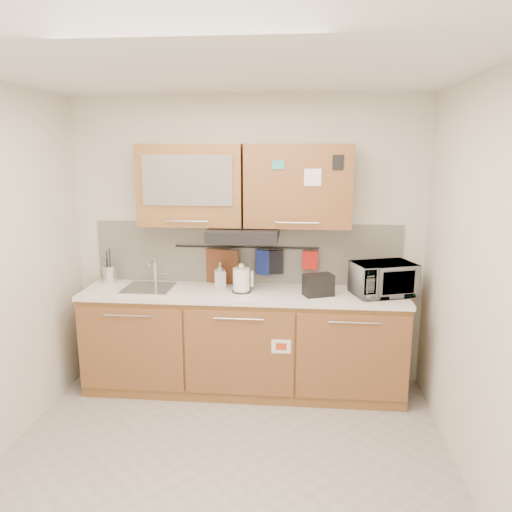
# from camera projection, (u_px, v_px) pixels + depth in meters

# --- Properties ---
(floor) EXTENTS (3.20, 3.20, 0.00)m
(floor) POSITION_uv_depth(u_px,v_px,m) (223.00, 470.00, 3.39)
(floor) COLOR #9E9993
(floor) RESTS_ON ground
(ceiling) EXTENTS (3.20, 3.20, 0.00)m
(ceiling) POSITION_uv_depth(u_px,v_px,m) (217.00, 66.00, 2.84)
(ceiling) COLOR white
(ceiling) RESTS_ON wall_back
(wall_back) EXTENTS (3.20, 0.00, 3.20)m
(wall_back) POSITION_uv_depth(u_px,v_px,m) (247.00, 242.00, 4.57)
(wall_back) COLOR silver
(wall_back) RESTS_ON ground
(wall_right) EXTENTS (0.00, 3.00, 3.00)m
(wall_right) POSITION_uv_depth(u_px,v_px,m) (486.00, 293.00, 2.97)
(wall_right) COLOR silver
(wall_right) RESTS_ON ground
(base_cabinet) EXTENTS (2.80, 0.64, 0.88)m
(base_cabinet) POSITION_uv_depth(u_px,v_px,m) (243.00, 346.00, 4.46)
(base_cabinet) COLOR #935F34
(base_cabinet) RESTS_ON floor
(countertop) EXTENTS (2.82, 0.62, 0.04)m
(countertop) POSITION_uv_depth(u_px,v_px,m) (243.00, 293.00, 4.35)
(countertop) COLOR white
(countertop) RESTS_ON base_cabinet
(backsplash) EXTENTS (2.80, 0.02, 0.56)m
(backsplash) POSITION_uv_depth(u_px,v_px,m) (247.00, 253.00, 4.58)
(backsplash) COLOR silver
(backsplash) RESTS_ON countertop
(upper_cabinets) EXTENTS (1.82, 0.37, 0.70)m
(upper_cabinets) POSITION_uv_depth(u_px,v_px,m) (244.00, 185.00, 4.29)
(upper_cabinets) COLOR #935F34
(upper_cabinets) RESTS_ON wall_back
(range_hood) EXTENTS (0.60, 0.46, 0.10)m
(range_hood) POSITION_uv_depth(u_px,v_px,m) (244.00, 234.00, 4.30)
(range_hood) COLOR black
(range_hood) RESTS_ON upper_cabinets
(sink) EXTENTS (0.42, 0.40, 0.26)m
(sink) POSITION_uv_depth(u_px,v_px,m) (149.00, 288.00, 4.44)
(sink) COLOR silver
(sink) RESTS_ON countertop
(utensil_rail) EXTENTS (1.30, 0.02, 0.02)m
(utensil_rail) POSITION_uv_depth(u_px,v_px,m) (246.00, 247.00, 4.53)
(utensil_rail) COLOR black
(utensil_rail) RESTS_ON backsplash
(utensil_crock) EXTENTS (0.14, 0.14, 0.32)m
(utensil_crock) POSITION_uv_depth(u_px,v_px,m) (110.00, 274.00, 4.61)
(utensil_crock) COLOR silver
(utensil_crock) RESTS_ON countertop
(kettle) EXTENTS (0.19, 0.17, 0.26)m
(kettle) POSITION_uv_depth(u_px,v_px,m) (242.00, 281.00, 4.31)
(kettle) COLOR white
(kettle) RESTS_ON countertop
(toaster) EXTENTS (0.28, 0.23, 0.18)m
(toaster) POSITION_uv_depth(u_px,v_px,m) (318.00, 285.00, 4.21)
(toaster) COLOR black
(toaster) RESTS_ON countertop
(microwave) EXTENTS (0.59, 0.49, 0.28)m
(microwave) POSITION_uv_depth(u_px,v_px,m) (383.00, 279.00, 4.22)
(microwave) COLOR #999999
(microwave) RESTS_ON countertop
(soap_bottle) EXTENTS (0.12, 0.12, 0.22)m
(soap_bottle) POSITION_uv_depth(u_px,v_px,m) (220.00, 274.00, 4.49)
(soap_bottle) COLOR #999999
(soap_bottle) RESTS_ON countertop
(cutting_board) EXTENTS (0.31, 0.09, 0.39)m
(cutting_board) POSITION_uv_depth(u_px,v_px,m) (222.00, 270.00, 4.58)
(cutting_board) COLOR brown
(cutting_board) RESTS_ON utensil_rail
(oven_mitt) EXTENTS (0.14, 0.09, 0.23)m
(oven_mitt) POSITION_uv_depth(u_px,v_px,m) (263.00, 262.00, 4.53)
(oven_mitt) COLOR navy
(oven_mitt) RESTS_ON utensil_rail
(dark_pouch) EXTENTS (0.14, 0.07, 0.22)m
(dark_pouch) POSITION_uv_depth(u_px,v_px,m) (276.00, 262.00, 4.52)
(dark_pouch) COLOR black
(dark_pouch) RESTS_ON utensil_rail
(pot_holder) EXTENTS (0.14, 0.04, 0.17)m
(pot_holder) POSITION_uv_depth(u_px,v_px,m) (310.00, 260.00, 4.49)
(pot_holder) COLOR red
(pot_holder) RESTS_ON utensil_rail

